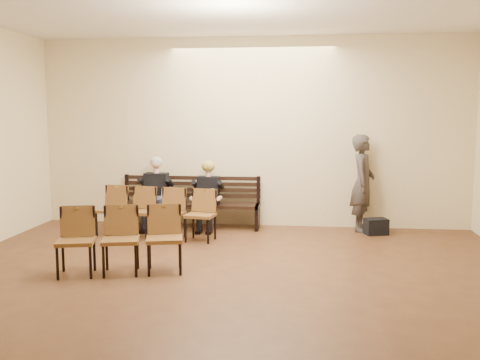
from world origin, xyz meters
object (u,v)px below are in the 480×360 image
object	(u,v)px
laptop	(152,199)
chair_row_front	(155,213)
seated_woman	(207,199)
water_bottle	(213,201)
bag	(376,227)
seated_man	(155,194)
chair_row_back	(121,240)
bench	(190,215)
passerby	(363,176)

from	to	relation	value
laptop	chair_row_front	world-z (taller)	chair_row_front
seated_woman	chair_row_front	xyz separation A→B (m)	(-0.77, -0.78, -0.13)
water_bottle	bag	xyz separation A→B (m)	(2.87, 0.13, -0.42)
laptop	seated_man	bearing A→B (deg)	74.04
laptop	chair_row_back	distance (m)	2.69
seated_woman	chair_row_front	size ratio (longest dim) A/B	0.54
water_bottle	chair_row_back	world-z (taller)	chair_row_back
bench	water_bottle	bearing A→B (deg)	-34.09
seated_man	chair_row_front	distance (m)	0.83
seated_man	chair_row_back	xyz separation A→B (m)	(0.32, -2.83, -0.19)
bench	seated_man	xyz separation A→B (m)	(-0.62, -0.12, 0.41)
seated_man	bag	bearing A→B (deg)	-1.23
seated_man	chair_row_front	size ratio (longest dim) A/B	0.61
laptop	chair_row_back	bearing A→B (deg)	-95.36
water_bottle	passerby	bearing A→B (deg)	9.24
water_bottle	seated_man	bearing A→B (deg)	169.17
water_bottle	bag	size ratio (longest dim) A/B	0.56
bench	seated_man	bearing A→B (deg)	-168.98
seated_man	chair_row_back	distance (m)	2.85
bench	chair_row_back	xyz separation A→B (m)	(-0.30, -2.95, 0.22)
bench	chair_row_front	world-z (taller)	chair_row_front
passerby	seated_woman	bearing A→B (deg)	107.30
seated_woman	laptop	distance (m)	1.00
bench	laptop	world-z (taller)	laptop
seated_man	passerby	world-z (taller)	passerby
chair_row_front	chair_row_back	bearing A→B (deg)	-77.62
bench	water_bottle	distance (m)	0.68
chair_row_front	seated_woman	bearing A→B (deg)	54.85
water_bottle	chair_row_front	distance (m)	1.07
seated_man	seated_woman	size ratio (longest dim) A/B	1.14
bench	seated_woman	distance (m)	0.50
laptop	passerby	size ratio (longest dim) A/B	0.15
seated_woman	water_bottle	size ratio (longest dim) A/B	5.27
laptop	chair_row_back	world-z (taller)	chair_row_back
bag	passerby	world-z (taller)	passerby
chair_row_back	bag	bearing A→B (deg)	22.68
bag	seated_woman	bearing A→B (deg)	178.37
seated_woman	passerby	bearing A→B (deg)	4.52
seated_man	bag	size ratio (longest dim) A/B	3.36
laptop	water_bottle	distance (m)	1.12
water_bottle	chair_row_back	size ratio (longest dim) A/B	0.13
bag	passerby	xyz separation A→B (m)	(-0.22, 0.31, 0.86)
chair_row_back	bench	bearing A→B (deg)	70.09
seated_man	chair_row_front	world-z (taller)	seated_man
water_bottle	bench	bearing A→B (deg)	145.91
bench	bag	world-z (taller)	bench
seated_man	water_bottle	size ratio (longest dim) A/B	5.99
seated_man	water_bottle	distance (m)	1.13
seated_man	laptop	size ratio (longest dim) A/B	4.19
seated_man	passerby	xyz separation A→B (m)	(3.76, 0.22, 0.36)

